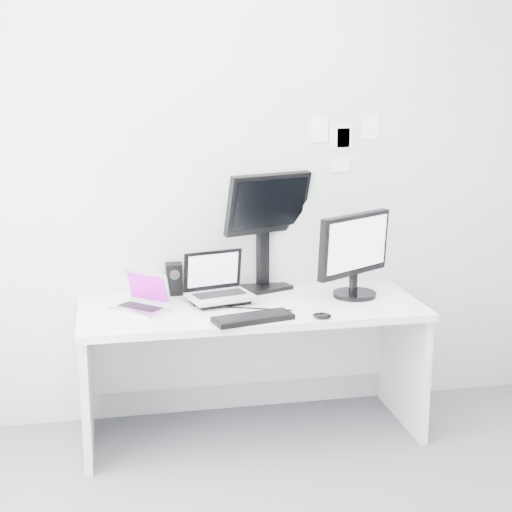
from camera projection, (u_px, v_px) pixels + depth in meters
back_wall at (239, 180)px, 4.24m from camera, size 3.60×0.00×3.60m
desk at (252, 370)px, 4.13m from camera, size 1.80×0.70×0.73m
macbook at (138, 292)px, 3.93m from camera, size 0.34×0.33×0.20m
speaker at (174, 279)px, 4.23m from camera, size 0.10×0.10×0.18m
dell_laptop at (221, 278)px, 4.05m from camera, size 0.38×0.33×0.28m
rear_monitor at (266, 230)px, 4.28m from camera, size 0.53×0.35×0.68m
samsung_monitor at (356, 254)px, 4.16m from camera, size 0.57×0.48×0.48m
keyboard at (253, 318)px, 3.78m from camera, size 0.42×0.23×0.03m
mouse at (322, 316)px, 3.82m from camera, size 0.11×0.09×0.03m
wall_note_0 at (319, 130)px, 4.26m from camera, size 0.10×0.00×0.14m
wall_note_1 at (345, 136)px, 4.30m from camera, size 0.09×0.00×0.13m
wall_note_2 at (371, 127)px, 4.32m from camera, size 0.10×0.00×0.14m
wall_note_3 at (341, 165)px, 4.33m from camera, size 0.11×0.00×0.08m
wall_note_4 at (340, 138)px, 4.30m from camera, size 0.12×0.00×0.11m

